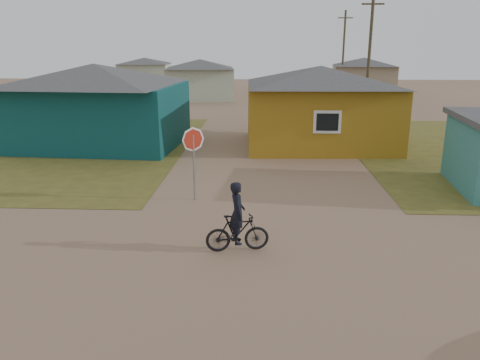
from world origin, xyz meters
The scene contains 10 objects.
ground centered at (0.00, 0.00, 0.00)m, with size 120.00×120.00×0.00m, color #8F6C53.
house_teal centered at (-8.50, 13.50, 2.05)m, with size 8.93×7.08×4.00m.
house_yellow centered at (2.50, 14.00, 2.00)m, with size 7.72×6.76×3.90m.
house_pale_west centered at (-6.00, 34.00, 1.86)m, with size 7.04×6.15×3.60m.
house_beige_east centered at (10.00, 40.00, 1.86)m, with size 6.95×6.05×3.60m.
house_pale_north centered at (-14.00, 46.00, 1.75)m, with size 6.28×5.81×3.40m.
utility_pole_near centered at (6.50, 22.00, 4.14)m, with size 1.40×0.20×8.00m.
utility_pole_far centered at (7.50, 38.00, 4.14)m, with size 1.40×0.20×8.00m.
stop_sign centered at (-2.50, 5.08, 1.77)m, with size 0.77×0.23×2.40m.
cyclist centered at (-0.91, 1.23, 0.64)m, with size 1.61×0.71×1.76m.
Camera 1 is at (-0.36, -9.33, 4.89)m, focal length 35.00 mm.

